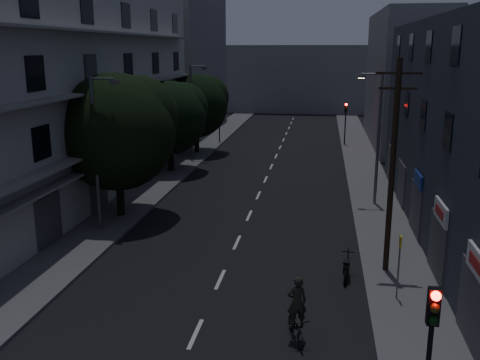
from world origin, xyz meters
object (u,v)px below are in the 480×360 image
(bus_stop_sign, at_px, (399,256))
(utility_pole, at_px, (393,163))
(cyclist, at_px, (296,319))
(traffic_signal_near, at_px, (431,335))
(motorcycle, at_px, (347,269))

(bus_stop_sign, bearing_deg, utility_pole, 92.47)
(bus_stop_sign, relative_size, cyclist, 1.09)
(traffic_signal_near, xyz_separation_m, motorcycle, (-1.41, 9.83, -2.64))
(utility_pole, bearing_deg, traffic_signal_near, -91.58)
(utility_pole, bearing_deg, motorcycle, -151.15)
(traffic_signal_near, height_order, cyclist, traffic_signal_near)
(motorcycle, distance_m, cyclist, 5.58)
(traffic_signal_near, xyz_separation_m, bus_stop_sign, (0.42, 8.01, -1.21))
(motorcycle, xyz_separation_m, cyclist, (-1.85, -5.25, 0.32))
(traffic_signal_near, relative_size, bus_stop_sign, 1.62)
(utility_pole, xyz_separation_m, motorcycle, (-1.71, -0.94, -4.41))
(utility_pole, xyz_separation_m, cyclist, (-3.56, -6.19, -4.09))
(bus_stop_sign, bearing_deg, cyclist, -137.02)
(motorcycle, bearing_deg, cyclist, -103.16)
(traffic_signal_near, xyz_separation_m, cyclist, (-3.26, 4.58, -2.32))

